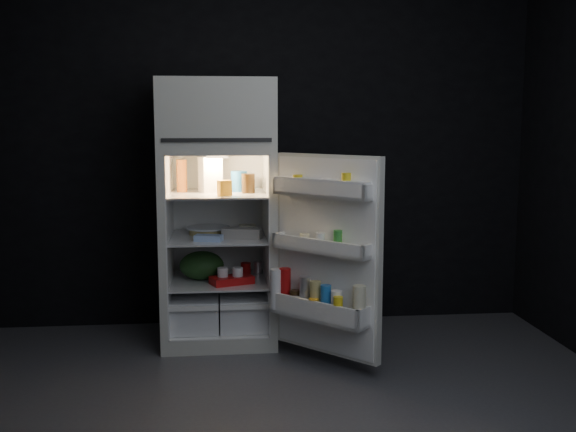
{
  "coord_description": "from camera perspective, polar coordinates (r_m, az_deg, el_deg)",
  "views": [
    {
      "loc": [
        -0.3,
        -3.28,
        1.5
      ],
      "look_at": [
        0.13,
        1.0,
        0.9
      ],
      "focal_mm": 42.0,
      "sensor_mm": 36.0,
      "label": 1
    }
  ],
  "objects": [
    {
      "name": "wall_back",
      "position": [
        4.99,
        -2.36,
        6.22
      ],
      "size": [
        4.0,
        0.0,
        2.7
      ],
      "primitive_type": "cube",
      "color": "black",
      "rests_on": "ground"
    },
    {
      "name": "small_can_silver",
      "position": [
        4.82,
        -2.59,
        -4.39
      ],
      "size": [
        0.08,
        0.08,
        0.09
      ],
      "primitive_type": "cylinder",
      "rotation": [
        0.0,
        0.0,
        0.16
      ],
      "color": "silver",
      "rests_on": "refrigerator"
    },
    {
      "name": "small_can_red",
      "position": [
        4.78,
        -3.6,
        -4.5
      ],
      "size": [
        0.07,
        0.07,
        0.09
      ],
      "primitive_type": "cylinder",
      "rotation": [
        0.0,
        0.0,
        -0.05
      ],
      "color": "#AD0E0F",
      "rests_on": "refrigerator"
    },
    {
      "name": "small_carton",
      "position": [
        4.4,
        -5.4,
        2.38
      ],
      "size": [
        0.1,
        0.09,
        0.1
      ],
      "primitive_type": "cube",
      "rotation": [
        0.0,
        0.0,
        0.38
      ],
      "color": "orange",
      "rests_on": "refrigerator"
    },
    {
      "name": "jam_jar",
      "position": [
        4.55,
        -3.39,
        2.78
      ],
      "size": [
        0.1,
        0.1,
        0.13
      ],
      "primitive_type": "cylinder",
      "rotation": [
        0.0,
        0.0,
        -0.14
      ],
      "color": "black",
      "rests_on": "refrigerator"
    },
    {
      "name": "amber_bottle",
      "position": [
        4.66,
        -8.99,
        3.38
      ],
      "size": [
        0.07,
        0.07,
        0.22
      ],
      "primitive_type": "cylinder",
      "rotation": [
        0.0,
        0.0,
        0.02
      ],
      "color": "#B1591C",
      "rests_on": "refrigerator"
    },
    {
      "name": "fridge_door",
      "position": [
        4.08,
        3.05,
        -3.68
      ],
      "size": [
        0.64,
        0.65,
        1.22
      ],
      "color": "silver",
      "rests_on": "ground"
    },
    {
      "name": "yogurt_tray",
      "position": [
        4.55,
        -4.78,
        -5.42
      ],
      "size": [
        0.31,
        0.23,
        0.05
      ],
      "primitive_type": "cube",
      "rotation": [
        0.0,
        0.0,
        0.35
      ],
      "color": "#AD0E0F",
      "rests_on": "refrigerator"
    },
    {
      "name": "egg_carton",
      "position": [
        4.52,
        -3.92,
        -1.48
      ],
      "size": [
        0.28,
        0.17,
        0.07
      ],
      "primitive_type": "cube",
      "rotation": [
        0.0,
        0.0,
        -0.28
      ],
      "color": "gray",
      "rests_on": "refrigerator"
    },
    {
      "name": "wall_front",
      "position": [
        1.61,
        5.04,
        2.5
      ],
      "size": [
        4.0,
        0.0,
        2.7
      ],
      "primitive_type": "cube",
      "color": "black",
      "rests_on": "ground"
    },
    {
      "name": "flat_package",
      "position": [
        4.45,
        -6.74,
        -1.86
      ],
      "size": [
        0.2,
        0.13,
        0.04
      ],
      "primitive_type": "cube",
      "rotation": [
        0.0,
        0.0,
        -0.28
      ],
      "color": "#93B2E4",
      "rests_on": "refrigerator"
    },
    {
      "name": "mayo_jar",
      "position": [
        4.66,
        -4.16,
        2.95
      ],
      "size": [
        0.14,
        0.14,
        0.14
      ],
      "primitive_type": "cylinder",
      "rotation": [
        0.0,
        0.0,
        -0.28
      ],
      "color": "#2163B3",
      "rests_on": "refrigerator"
    },
    {
      "name": "produce_bag",
      "position": [
        4.67,
        -7.31,
        -4.17
      ],
      "size": [
        0.35,
        0.31,
        0.2
      ],
      "primitive_type": "ellipsoid",
      "rotation": [
        0.0,
        0.0,
        -0.21
      ],
      "color": "#193815",
      "rests_on": "refrigerator"
    },
    {
      "name": "floor",
      "position": [
        3.62,
        -0.52,
        -16.57
      ],
      "size": [
        4.0,
        3.4,
        0.0
      ],
      "primitive_type": "cube",
      "color": "#48484D",
      "rests_on": "ground"
    },
    {
      "name": "pie",
      "position": [
        4.73,
        -6.77,
        -1.28
      ],
      "size": [
        0.31,
        0.31,
        0.04
      ],
      "primitive_type": "cylinder",
      "rotation": [
        0.0,
        0.0,
        -0.17
      ],
      "color": "tan",
      "rests_on": "refrigerator"
    },
    {
      "name": "milk_jug",
      "position": [
        4.63,
        -6.61,
        3.52
      ],
      "size": [
        0.17,
        0.17,
        0.24
      ],
      "primitive_type": "cube",
      "rotation": [
        0.0,
        0.0,
        0.33
      ],
      "color": "white",
      "rests_on": "refrigerator"
    },
    {
      "name": "refrigerator",
      "position": [
        4.63,
        -5.96,
        1.15
      ],
      "size": [
        0.76,
        0.71,
        1.78
      ],
      "color": "silver",
      "rests_on": "ground"
    },
    {
      "name": "wrapped_pkg",
      "position": [
        4.81,
        -3.45,
        -1.03
      ],
      "size": [
        0.12,
        0.1,
        0.05
      ],
      "primitive_type": "cube",
      "rotation": [
        0.0,
        0.0,
        0.0
      ],
      "color": "beige",
      "rests_on": "refrigerator"
    }
  ]
}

